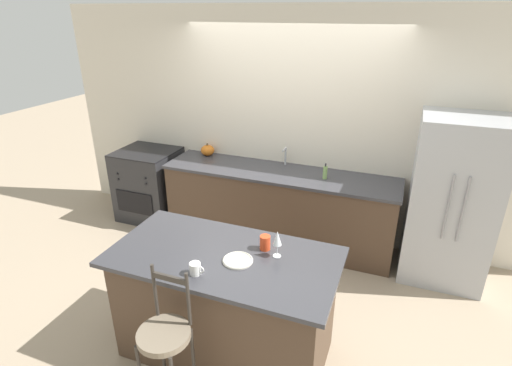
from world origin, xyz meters
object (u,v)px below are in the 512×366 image
object	(u,v)px
refrigerator	(451,201)
bar_stool_near	(166,347)
coffee_mug	(195,269)
tumbler_cup	(265,243)
pumpkin_decoration	(208,150)
soap_bottle	(325,172)
oven_range	(150,184)
dinner_plate	(238,260)
wine_glass	(277,239)

from	to	relation	value
refrigerator	bar_stool_near	bearing A→B (deg)	-126.47
coffee_mug	tumbler_cup	bearing A→B (deg)	53.96
pumpkin_decoration	soap_bottle	bearing A→B (deg)	-8.09
bar_stool_near	soap_bottle	size ratio (longest dim) A/B	6.35
oven_range	bar_stool_near	bearing A→B (deg)	-52.95
dinner_plate	coffee_mug	distance (m)	0.33
oven_range	tumbler_cup	xyz separation A→B (m)	(2.24, -1.62, 0.53)
tumbler_cup	wine_glass	bearing A→B (deg)	-26.89
pumpkin_decoration	wine_glass	bearing A→B (deg)	-50.47
refrigerator	soap_bottle	distance (m)	1.30
oven_range	tumbler_cup	distance (m)	2.81
coffee_mug	tumbler_cup	world-z (taller)	tumbler_cup
refrigerator	dinner_plate	world-z (taller)	refrigerator
bar_stool_near	dinner_plate	bearing A→B (deg)	66.49
pumpkin_decoration	soap_bottle	size ratio (longest dim) A/B	0.96
bar_stool_near	coffee_mug	world-z (taller)	bar_stool_near
oven_range	dinner_plate	world-z (taller)	dinner_plate
coffee_mug	tumbler_cup	distance (m)	0.58
wine_glass	tumbler_cup	world-z (taller)	wine_glass
bar_stool_near	coffee_mug	distance (m)	0.54
refrigerator	tumbler_cup	bearing A→B (deg)	-131.20
bar_stool_near	coffee_mug	bearing A→B (deg)	82.14
dinner_plate	oven_range	bearing A→B (deg)	138.83
oven_range	pumpkin_decoration	bearing A→B (deg)	15.79
wine_glass	oven_range	bearing A→B (deg)	144.54
tumbler_cup	refrigerator	bearing A→B (deg)	48.80
coffee_mug	tumbler_cup	xyz separation A→B (m)	(0.34, 0.47, 0.01)
oven_range	bar_stool_near	size ratio (longest dim) A/B	0.83
dinner_plate	pumpkin_decoration	size ratio (longest dim) A/B	1.30
wine_glass	coffee_mug	size ratio (longest dim) A/B	1.94
dinner_plate	tumbler_cup	distance (m)	0.26
dinner_plate	soap_bottle	distance (m)	1.86
wine_glass	coffee_mug	distance (m)	0.63
coffee_mug	refrigerator	bearing A→B (deg)	49.90
soap_bottle	bar_stool_near	bearing A→B (deg)	-101.80
refrigerator	soap_bottle	bearing A→B (deg)	179.75
refrigerator	dinner_plate	size ratio (longest dim) A/B	7.74
bar_stool_near	dinner_plate	xyz separation A→B (m)	(0.26, 0.60, 0.36)
refrigerator	oven_range	size ratio (longest dim) A/B	1.84
refrigerator	pumpkin_decoration	bearing A→B (deg)	175.43
bar_stool_near	pumpkin_decoration	size ratio (longest dim) A/B	6.60
wine_glass	pumpkin_decoration	size ratio (longest dim) A/B	1.24
wine_glass	pumpkin_decoration	distance (m)	2.46
tumbler_cup	soap_bottle	distance (m)	1.62
tumbler_cup	pumpkin_decoration	bearing A→B (deg)	128.26
oven_range	soap_bottle	world-z (taller)	soap_bottle
wine_glass	tumbler_cup	distance (m)	0.16
coffee_mug	soap_bottle	world-z (taller)	soap_bottle
soap_bottle	refrigerator	bearing A→B (deg)	-0.25
refrigerator	coffee_mug	size ratio (longest dim) A/B	15.67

